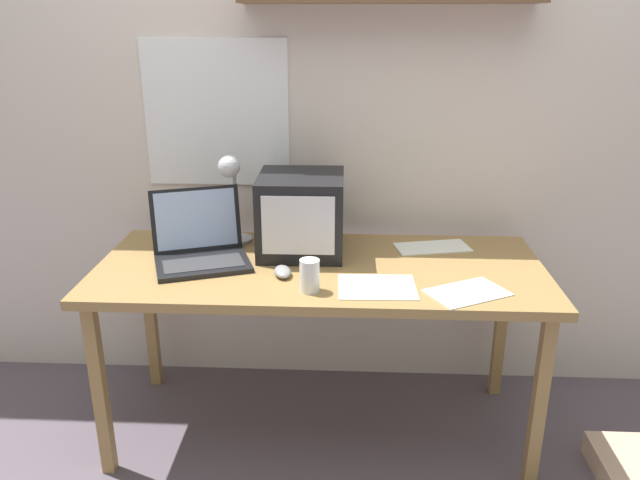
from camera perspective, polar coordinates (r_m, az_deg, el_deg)
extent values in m
plane|color=#5D535D|center=(2.71, 0.00, -16.71)|extent=(12.00, 12.00, 0.00)
cube|color=beige|center=(2.66, 0.52, 13.07)|extent=(5.60, 0.06, 2.60)
cube|color=white|center=(2.69, -9.45, 11.34)|extent=(0.61, 0.01, 0.61)
cube|color=brown|center=(2.52, 6.43, 20.99)|extent=(1.14, 0.18, 0.02)
cube|color=#9E7944|center=(2.36, 0.00, -2.69)|extent=(1.68, 0.72, 0.03)
cube|color=#9E7944|center=(2.43, -19.50, -12.87)|extent=(0.04, 0.05, 0.69)
cube|color=#9E7944|center=(2.36, 19.40, -13.92)|extent=(0.04, 0.05, 0.69)
cube|color=#9E7944|center=(2.92, -15.24, -6.66)|extent=(0.04, 0.05, 0.69)
cube|color=#9E7944|center=(2.86, 16.21, -7.34)|extent=(0.04, 0.05, 0.69)
cube|color=black|center=(2.44, -1.72, 2.42)|extent=(0.33, 0.34, 0.31)
cube|color=silver|center=(2.28, -2.01, 1.31)|extent=(0.27, 0.01, 0.22)
cube|color=black|center=(2.38, -10.66, -2.15)|extent=(0.41, 0.35, 0.02)
cube|color=#38383A|center=(2.36, -10.62, -2.09)|extent=(0.32, 0.23, 0.00)
cube|color=black|center=(2.47, -11.26, 1.88)|extent=(0.34, 0.17, 0.24)
cube|color=#A8BEE7|center=(2.47, -11.26, 1.88)|extent=(0.31, 0.15, 0.22)
cylinder|color=silver|center=(2.61, -7.58, 0.04)|extent=(0.13, 0.13, 0.01)
cylinder|color=silver|center=(2.56, -7.74, 3.52)|extent=(0.02, 0.02, 0.32)
sphere|color=silver|center=(2.47, -8.32, 6.68)|extent=(0.09, 0.09, 0.09)
cylinder|color=white|center=(2.11, -0.96, -3.27)|extent=(0.07, 0.07, 0.11)
cylinder|color=#CC3D47|center=(2.12, -0.95, -3.67)|extent=(0.06, 0.06, 0.08)
ellipsoid|color=gray|center=(2.25, -3.44, -2.91)|extent=(0.08, 0.12, 0.03)
cube|color=silver|center=(2.17, 5.24, -4.30)|extent=(0.27, 0.22, 0.00)
cube|color=white|center=(2.56, 10.24, -0.66)|extent=(0.32, 0.21, 0.00)
cube|color=silver|center=(2.17, 13.32, -4.70)|extent=(0.31, 0.27, 0.00)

